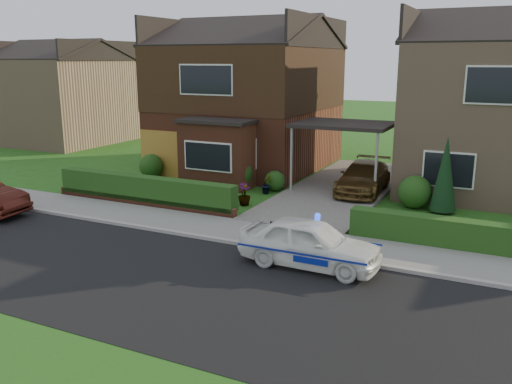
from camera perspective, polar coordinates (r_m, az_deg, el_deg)
The scene contains 23 objects.
ground at distance 13.02m, azimuth -5.58°, elevation -10.05°, with size 120.00×120.00×0.00m, color #225115.
road at distance 13.02m, azimuth -5.58°, elevation -10.05°, with size 60.00×6.00×0.02m, color black.
kerb at distance 15.49m, azimuth 0.30°, elevation -5.77°, with size 60.00×0.16×0.12m, color #9E9993.
sidewalk at distance 16.40m, azimuth 1.89°, elevation -4.69°, with size 60.00×2.00×0.10m, color slate.
driveway at distance 22.64m, azimuth 9.00°, elevation 0.39°, with size 3.80×12.00×0.12m, color #666059.
house_left at distance 26.92m, azimuth -0.86°, elevation 10.76°, with size 7.50×9.53×7.25m.
house_right at distance 24.17m, azimuth 24.93°, elevation 8.79°, with size 7.50×8.06×7.25m.
carport_link at distance 22.15m, azimuth 9.22°, elevation 6.91°, with size 3.80×3.00×2.77m.
garage_door at distance 25.14m, azimuth -9.95°, elevation 3.99°, with size 2.20×0.10×2.10m, color olive.
dwarf_wall at distance 20.24m, azimuth -11.86°, elevation -1.00°, with size 7.70×0.25×0.36m, color brown.
hedge_left at distance 20.40m, azimuth -11.58°, elevation -1.39°, with size 7.50×0.55×0.90m, color #1B3A12.
hedge_right at distance 16.35m, azimuth 22.81°, elevation -6.05°, with size 7.50×0.55×0.80m, color #1B3A12.
shrub_left_far at distance 25.02m, azimuth -10.98°, elevation 2.71°, with size 1.08×1.08×1.08m, color #1B3A12.
shrub_left_mid at distance 22.45m, azimuth -2.04°, elevation 2.01°, with size 1.32×1.32×1.32m, color #1B3A12.
shrub_left_near at distance 22.09m, azimuth 2.01°, elevation 1.18°, with size 0.84×0.84×0.84m, color #1B3A12.
shrub_right_near at distance 20.31m, azimuth 16.38°, elevation 0.00°, with size 1.20×1.20×1.20m, color #1B3A12.
conifer_a at distance 19.83m, azimuth 19.26°, elevation 1.54°, with size 0.90×0.90×2.60m, color black.
neighbour_left at distance 37.15m, azimuth -19.55°, elevation 8.95°, with size 6.50×7.00×5.20m, color tan.
police_car at distance 14.09m, azimuth 5.70°, elevation -5.41°, with size 3.39×3.72×1.42m.
driveway_car at distance 21.84m, azimuth 11.25°, elevation 1.54°, with size 1.65×4.05×1.18m, color brown.
potted_plant_a at distance 22.75m, azimuth -17.22°, elevation 0.74°, with size 0.36×0.25×0.69m, color gray.
potted_plant_b at distance 21.60m, azimuth 1.12°, elevation 0.79°, with size 0.34×0.42×0.76m, color gray.
potted_plant_c at distance 19.88m, azimuth -1.25°, elevation -0.29°, with size 0.46×0.46×0.82m, color gray.
Camera 1 is at (6.28, -10.12, 5.26)m, focal length 38.00 mm.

